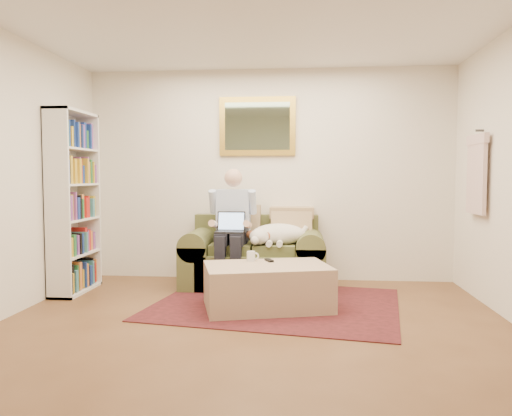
# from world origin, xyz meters

# --- Properties ---
(room_shell) EXTENTS (4.51, 5.00, 2.61)m
(room_shell) POSITION_xyz_m (0.00, 0.35, 1.30)
(room_shell) COLOR brown
(room_shell) RESTS_ON ground
(rug) EXTENTS (2.65, 2.26, 0.01)m
(rug) POSITION_xyz_m (0.16, 1.25, 0.01)
(rug) COLOR black
(rug) RESTS_ON room_shell
(sofa) EXTENTS (1.63, 0.83, 0.98)m
(sofa) POSITION_xyz_m (-0.14, 2.05, 0.28)
(sofa) COLOR brown
(sofa) RESTS_ON room_shell
(seated_man) EXTENTS (0.54, 0.77, 1.37)m
(seated_man) POSITION_xyz_m (-0.38, 1.90, 0.69)
(seated_man) COLOR #8CA3D8
(seated_man) RESTS_ON sofa
(laptop) EXTENTS (0.32, 0.25, 0.23)m
(laptop) POSITION_xyz_m (-0.38, 1.84, 0.72)
(laptop) COLOR black
(laptop) RESTS_ON seated_man
(sleeping_dog) EXTENTS (0.67, 0.42, 0.25)m
(sleeping_dog) POSITION_xyz_m (0.15, 1.97, 0.62)
(sleeping_dog) COLOR white
(sleeping_dog) RESTS_ON sofa
(ottoman) EXTENTS (1.33, 1.03, 0.43)m
(ottoman) POSITION_xyz_m (0.08, 1.08, 0.21)
(ottoman) COLOR tan
(ottoman) RESTS_ON room_shell
(coffee_mug) EXTENTS (0.08, 0.08, 0.10)m
(coffee_mug) POSITION_xyz_m (-0.10, 1.29, 0.48)
(coffee_mug) COLOR white
(coffee_mug) RESTS_ON ottoman
(tv_remote) EXTENTS (0.11, 0.16, 0.02)m
(tv_remote) POSITION_xyz_m (0.09, 1.29, 0.44)
(tv_remote) COLOR black
(tv_remote) RESTS_ON ottoman
(bookshelf) EXTENTS (0.28, 0.80, 2.00)m
(bookshelf) POSITION_xyz_m (-2.10, 1.60, 1.00)
(bookshelf) COLOR white
(bookshelf) RESTS_ON room_shell
(wall_mirror) EXTENTS (0.94, 0.04, 0.72)m
(wall_mirror) POSITION_xyz_m (-0.14, 2.47, 1.90)
(wall_mirror) COLOR gold
(wall_mirror) RESTS_ON room_shell
(hanging_shirt) EXTENTS (0.06, 0.52, 0.90)m
(hanging_shirt) POSITION_xyz_m (2.19, 1.60, 1.35)
(hanging_shirt) COLOR beige
(hanging_shirt) RESTS_ON room_shell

